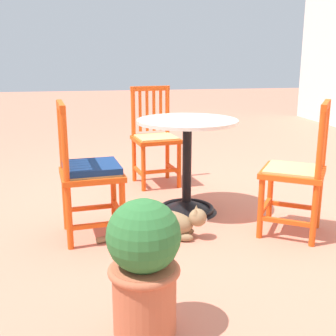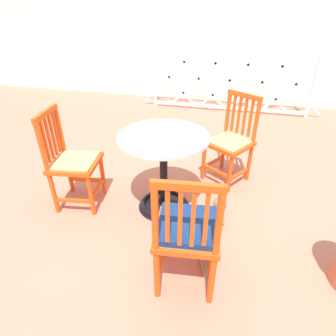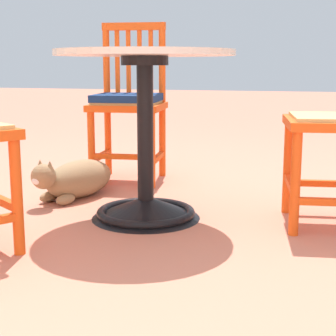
# 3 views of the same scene
# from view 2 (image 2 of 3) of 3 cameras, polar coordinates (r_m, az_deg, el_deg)

# --- Properties ---
(ground_plane) EXTENTS (24.00, 24.00, 0.00)m
(ground_plane) POSITION_cam_2_polar(r_m,az_deg,el_deg) (2.54, -0.74, -9.94)
(ground_plane) COLOR #C6755B
(building_wall_backdrop) EXTENTS (10.00, 0.20, 2.80)m
(building_wall_backdrop) POSITION_cam_2_polar(r_m,az_deg,el_deg) (5.52, 9.77, 28.02)
(building_wall_backdrop) COLOR silver
(building_wall_backdrop) RESTS_ON ground_plane
(lattice_fence_panel) EXTENTS (3.07, 0.06, 1.07)m
(lattice_fence_panel) POSITION_cam_2_polar(r_m,az_deg,el_deg) (4.97, 12.66, 17.28)
(lattice_fence_panel) COLOR silver
(lattice_fence_panel) RESTS_ON ground_plane
(cafe_table) EXTENTS (0.76, 0.76, 0.73)m
(cafe_table) POSITION_cam_2_polar(r_m,az_deg,el_deg) (2.48, -0.89, -2.69)
(cafe_table) COLOR black
(cafe_table) RESTS_ON ground_plane
(orange_chair_tucked_in) EXTENTS (0.45, 0.45, 0.91)m
(orange_chair_tucked_in) POSITION_cam_2_polar(r_m,az_deg,el_deg) (2.61, -19.21, 1.06)
(orange_chair_tucked_in) COLOR #E04C14
(orange_chair_tucked_in) RESTS_ON ground_plane
(orange_chair_near_fence) EXTENTS (0.44, 0.44, 0.91)m
(orange_chair_near_fence) POSITION_cam_2_polar(r_m,az_deg,el_deg) (1.76, 3.95, -12.97)
(orange_chair_near_fence) COLOR #E04C14
(orange_chair_near_fence) RESTS_ON ground_plane
(orange_chair_facing_out) EXTENTS (0.55, 0.55, 0.91)m
(orange_chair_facing_out) POSITION_cam_2_polar(r_m,az_deg,el_deg) (2.90, 12.79, 5.22)
(orange_chair_facing_out) COLOR #E04C14
(orange_chair_facing_out) RESTS_ON ground_plane
(tabby_cat) EXTENTS (0.32, 0.74, 0.23)m
(tabby_cat) POSITION_cam_2_polar(r_m,az_deg,el_deg) (2.35, 8.70, -11.21)
(tabby_cat) COLOR #8E704C
(tabby_cat) RESTS_ON ground_plane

